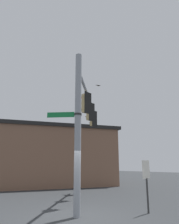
{
  "coord_description": "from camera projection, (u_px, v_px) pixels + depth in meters",
  "views": [
    {
      "loc": [
        -6.31,
        -6.15,
        2.04
      ],
      "look_at": [
        3.76,
        2.63,
        5.21
      ],
      "focal_mm": 34.15,
      "sensor_mm": 36.0,
      "label": 1
    }
  ],
  "objects": [
    {
      "name": "bird_flying",
      "position": [
        98.0,
        85.0,
        17.84
      ],
      "size": [
        0.31,
        0.43,
        0.14
      ],
      "color": "#4C4742"
    },
    {
      "name": "historical_marker",
      "position": [
        146.0,
        178.0,
        9.08
      ],
      "size": [
        0.6,
        0.08,
        2.13
      ],
      "color": "#333333",
      "rests_on": "ground"
    },
    {
      "name": "traffic_light_mid_outer",
      "position": [
        93.0,
        119.0,
        16.08
      ],
      "size": [
        0.54,
        0.49,
        1.31
      ],
      "color": "black"
    },
    {
      "name": "signal_pole",
      "position": [
        78.0,
        129.0,
        8.88
      ],
      "size": [
        0.28,
        0.28,
        6.8
      ],
      "primitive_type": "cylinder",
      "color": "gray",
      "rests_on": "ground"
    },
    {
      "name": "mast_arm",
      "position": [
        88.0,
        97.0,
        13.33
      ],
      "size": [
        6.61,
        4.69,
        0.15
      ],
      "primitive_type": "cylinder",
      "rotation": [
        0.0,
        1.57,
        0.61
      ],
      "color": "gray"
    },
    {
      "name": "street_name_sign",
      "position": [
        69.0,
        115.0,
        9.06
      ],
      "size": [
        0.94,
        1.26,
        0.22
      ],
      "color": "#147238"
    },
    {
      "name": "ground_plane",
      "position": [
        77.0,
        218.0,
        8.09
      ],
      "size": [
        80.0,
        80.0,
        0.0
      ],
      "primitive_type": "plane",
      "color": "#2D3033"
    },
    {
      "name": "storefront_building",
      "position": [
        39.0,
        156.0,
        20.42
      ],
      "size": [
        15.73,
        13.58,
        5.29
      ],
      "color": "brown",
      "rests_on": "ground"
    },
    {
      "name": "traffic_light_nearest_pole",
      "position": [
        85.0,
        103.0,
        11.82
      ],
      "size": [
        0.54,
        0.49,
        1.31
      ],
      "color": "black"
    },
    {
      "name": "traffic_light_mid_inner",
      "position": [
        90.0,
        112.0,
        13.95
      ],
      "size": [
        0.54,
        0.49,
        1.31
      ],
      "color": "black"
    }
  ]
}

